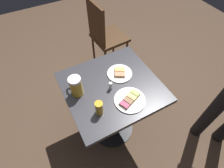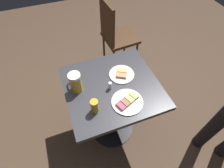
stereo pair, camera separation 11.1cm
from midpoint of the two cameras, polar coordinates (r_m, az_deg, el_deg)
The scene contains 8 objects.
ground_plane at distance 1.97m, azimuth -1.65°, elevation -13.89°, with size 6.00×6.00×0.00m, color #4C3828.
cafe_table at distance 1.48m, azimuth -2.15°, elevation -4.84°, with size 0.71×0.67×0.73m.
plate_near at distance 1.25m, azimuth 3.28°, elevation -5.23°, with size 0.22×0.22×0.03m.
plate_far at distance 1.40m, azimuth 0.26°, elevation 3.43°, with size 0.20×0.20×0.03m.
beer_mug at distance 1.27m, azimuth -14.18°, elevation -0.73°, with size 0.09×0.15×0.16m.
beer_glass_small at distance 1.17m, azimuth -6.95°, elevation -7.92°, with size 0.05×0.05×0.11m, color gold.
salt_shaker at distance 1.29m, azimuth -2.90°, elevation -0.72°, with size 0.03×0.03×0.07m, color silver.
cafe_chair at distance 2.17m, azimuth -4.00°, elevation 15.83°, with size 0.41×0.41×0.93m.
Camera 1 is at (-0.39, -0.72, 1.79)m, focal length 28.16 mm.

